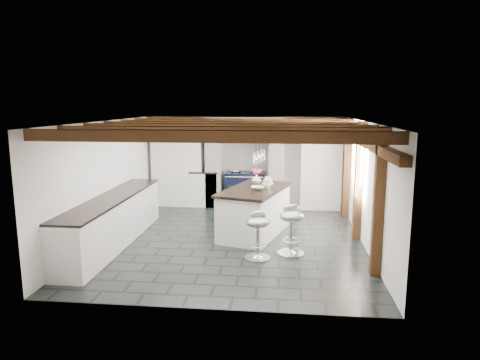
# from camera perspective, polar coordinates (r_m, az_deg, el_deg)

# --- Properties ---
(ground) EXTENTS (6.00, 6.00, 0.00)m
(ground) POSITION_cam_1_polar(r_m,az_deg,el_deg) (8.56, -0.95, -7.73)
(ground) COLOR black
(ground) RESTS_ON ground
(room_shell) EXTENTS (6.00, 6.03, 6.00)m
(room_shell) POSITION_cam_1_polar(r_m,az_deg,el_deg) (9.77, -3.52, 0.93)
(room_shell) COLOR white
(room_shell) RESTS_ON ground
(range_cooker) EXTENTS (1.00, 0.63, 0.99)m
(range_cooker) POSITION_cam_1_polar(r_m,az_deg,el_deg) (11.03, 0.71, -1.15)
(range_cooker) COLOR black
(range_cooker) RESTS_ON ground
(kitchen_island) EXTENTS (1.51, 2.13, 1.27)m
(kitchen_island) POSITION_cam_1_polar(r_m,az_deg,el_deg) (8.69, 1.98, -4.12)
(kitchen_island) COLOR white
(kitchen_island) RESTS_ON ground
(bar_stool_near) EXTENTS (0.55, 0.55, 0.89)m
(bar_stool_near) POSITION_cam_1_polar(r_m,az_deg,el_deg) (7.57, 6.83, -5.84)
(bar_stool_near) COLOR silver
(bar_stool_near) RESTS_ON ground
(bar_stool_far) EXTENTS (0.52, 0.52, 0.83)m
(bar_stool_far) POSITION_cam_1_polar(r_m,az_deg,el_deg) (7.32, 2.35, -6.64)
(bar_stool_far) COLOR silver
(bar_stool_far) RESTS_ON ground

